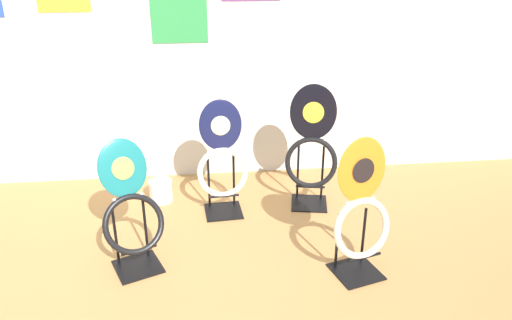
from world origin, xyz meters
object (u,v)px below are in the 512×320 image
(toilet_seat_display_orange_sun, at_px, (361,213))
(toilet_seat_display_navy_moon, at_px, (222,162))
(paint_can, at_px, (161,190))
(toilet_seat_display_teal_sax, at_px, (131,211))
(toilet_seat_display_jazz_black, at_px, (312,152))

(toilet_seat_display_orange_sun, distance_m, toilet_seat_display_navy_moon, 1.18)
(toilet_seat_display_navy_moon, distance_m, paint_can, 0.64)
(toilet_seat_display_teal_sax, distance_m, toilet_seat_display_orange_sun, 1.42)
(toilet_seat_display_jazz_black, bearing_deg, toilet_seat_display_teal_sax, -152.04)
(paint_can, bearing_deg, toilet_seat_display_navy_moon, -26.29)
(paint_can, bearing_deg, toilet_seat_display_teal_sax, -96.88)
(toilet_seat_display_teal_sax, distance_m, paint_can, 0.94)
(toilet_seat_display_navy_moon, xyz_separation_m, paint_can, (-0.49, 0.24, -0.33))
(toilet_seat_display_teal_sax, relative_size, paint_can, 4.46)
(toilet_seat_display_jazz_black, bearing_deg, toilet_seat_display_navy_moon, -176.05)
(toilet_seat_display_teal_sax, height_order, toilet_seat_display_navy_moon, toilet_seat_display_navy_moon)
(toilet_seat_display_teal_sax, distance_m, toilet_seat_display_navy_moon, 0.87)
(toilet_seat_display_navy_moon, distance_m, toilet_seat_display_jazz_black, 0.69)
(toilet_seat_display_orange_sun, bearing_deg, paint_can, 139.28)
(toilet_seat_display_orange_sun, xyz_separation_m, toilet_seat_display_navy_moon, (-0.80, 0.87, -0.01))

